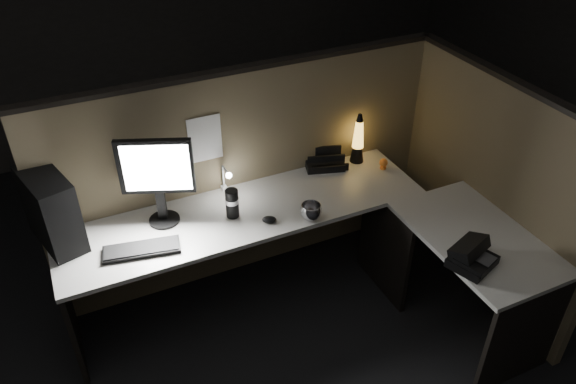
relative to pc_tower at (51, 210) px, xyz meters
name	(u,v)px	position (x,y,z in m)	size (l,w,h in m)	color
floor	(307,351)	(1.22, -0.79, -0.95)	(6.00, 6.00, 0.00)	black
room_shell	(314,119)	(1.22, -0.79, 0.67)	(6.00, 6.00, 6.00)	silver
partition_back	(248,176)	(1.22, 0.14, -0.20)	(2.66, 0.06, 1.50)	brown
partition_right	(488,193)	(2.55, -0.69, -0.20)	(0.06, 1.66, 1.50)	brown
desk	(317,248)	(1.40, -0.54, -0.37)	(2.60, 1.60, 0.73)	#AAA9A1
pc_tower	(51,210)	(0.00, 0.00, 0.00)	(0.19, 0.42, 0.44)	black
monitor	(157,173)	(0.59, -0.06, 0.11)	(0.41, 0.20, 0.55)	black
keyboard	(142,249)	(0.41, -0.29, -0.21)	(0.43, 0.14, 0.02)	black
mouse	(269,220)	(1.17, -0.35, -0.20)	(0.09, 0.06, 0.03)	black
clip_lamp	(226,179)	(1.03, 0.03, -0.10)	(0.04, 0.16, 0.20)	white
organizer	(323,159)	(1.77, 0.09, -0.18)	(0.31, 0.29, 0.20)	black
lava_lamp	(358,142)	(2.00, 0.03, -0.07)	(0.10, 0.10, 0.37)	black
travel_mug	(232,203)	(0.99, -0.20, -0.13)	(0.08, 0.08, 0.19)	black
steel_mug	(311,212)	(1.41, -0.43, -0.17)	(0.13, 0.13, 0.10)	#B7B7BE
figurine	(384,162)	(2.11, -0.13, -0.17)	(0.06, 0.06, 0.06)	orange
pinned_paper	(205,139)	(0.94, 0.11, 0.17)	(0.21, 0.00, 0.30)	white
desk_phone	(471,256)	(2.01, -1.15, -0.17)	(0.29, 0.29, 0.14)	black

